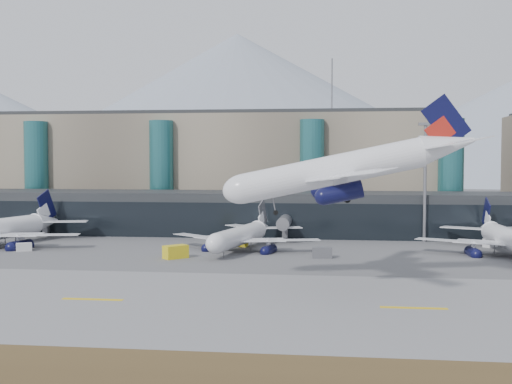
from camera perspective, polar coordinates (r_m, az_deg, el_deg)
ground at (r=94.90m, az=0.50°, el=-7.90°), size 900.00×900.00×0.00m
runway_strip at (r=80.32m, az=-0.68°, el=-9.90°), size 400.00×40.00×0.04m
dirt_verge at (r=56.53m, az=-4.09°, el=-15.52°), size 400.00×14.00×0.03m
runway_markings at (r=80.31m, az=-0.68°, el=-9.88°), size 128.00×1.00×0.02m
concourse at (r=151.26m, az=2.88°, el=-1.92°), size 170.00×27.00×10.00m
terminal_main at (r=186.00m, az=-4.14°, el=2.22°), size 130.00×30.00×31.00m
teal_towers at (r=168.57m, az=-1.82°, el=1.66°), size 116.40×19.40×46.00m
mountain_ridge at (r=473.48m, az=7.50°, el=6.34°), size 910.00×400.00×110.00m
lightmast_mid at (r=142.07m, az=14.80°, el=1.48°), size 3.00×1.20×25.60m
hero_jet at (r=90.56m, az=8.96°, el=2.89°), size 36.50×37.18×12.00m
jet_parked_left at (r=142.74m, az=-21.46°, el=-2.55°), size 37.16×38.41×12.34m
jet_parked_mid at (r=126.85m, az=-1.03°, el=-3.34°), size 31.63×32.41×10.43m
jet_parked_right at (r=129.87m, az=21.17°, el=-3.27°), size 34.61×33.67×11.15m
veh_a at (r=132.41m, az=-19.93°, el=-4.62°), size 3.23×2.83×1.59m
veh_b at (r=131.10m, az=-1.12°, el=-4.54°), size 1.70×2.65×1.49m
veh_c at (r=116.74m, az=5.89°, el=-5.37°), size 3.66×2.11×1.96m
veh_d at (r=138.67m, az=20.09°, el=-4.25°), size 3.33×3.39×1.77m
veh_f at (r=146.08m, az=-20.24°, el=-3.92°), size 2.50×3.32×1.65m
veh_h at (r=116.50m, az=-7.16°, el=-5.30°), size 4.64×4.58×2.36m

